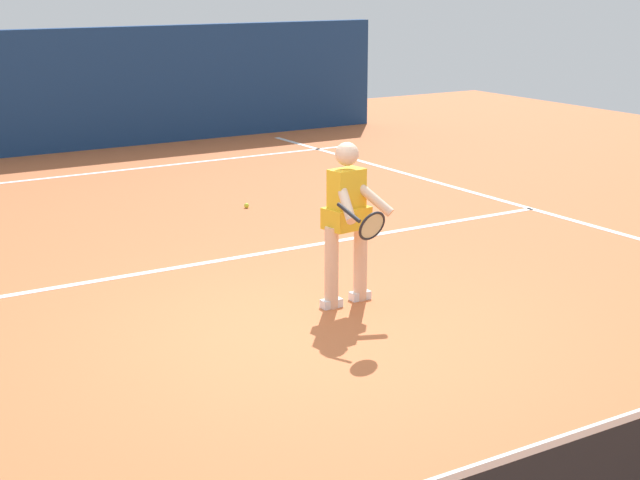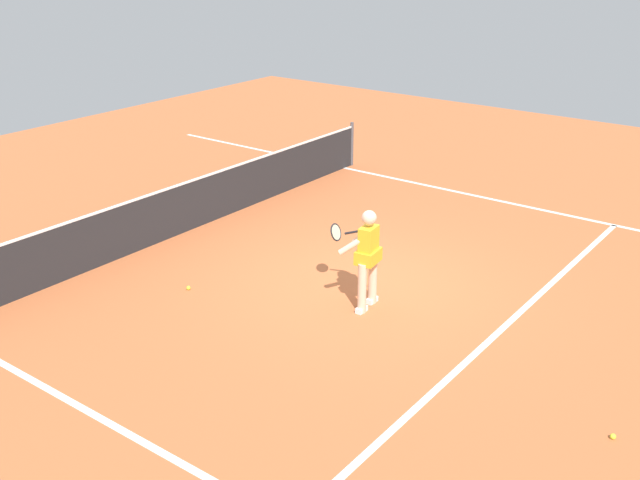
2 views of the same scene
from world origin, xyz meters
TOP-DOWN VIEW (x-y plane):
  - ground_plane at (0.00, 0.00)m, footprint 26.81×26.81m
  - service_line_marking at (0.00, -2.40)m, footprint 9.95×0.10m
  - sideline_left_marking at (-4.98, 0.00)m, footprint 0.10×18.62m
  - sideline_right_marking at (4.98, 0.00)m, footprint 0.10×18.62m
  - court_net at (0.00, 3.98)m, footprint 10.63×0.08m
  - tennis_player at (-0.74, -0.44)m, footprint 0.73×1.00m
  - tennis_ball_near at (-1.95, 2.12)m, footprint 0.07×0.07m
  - tennis_ball_mid at (-1.78, -4.46)m, footprint 0.07×0.07m

SIDE VIEW (x-z plane):
  - ground_plane at x=0.00m, z-range 0.00..0.00m
  - service_line_marking at x=0.00m, z-range 0.00..0.01m
  - sideline_left_marking at x=-4.98m, z-range 0.00..0.01m
  - sideline_right_marking at x=4.98m, z-range 0.00..0.01m
  - tennis_ball_near at x=-1.95m, z-range 0.00..0.07m
  - tennis_ball_mid at x=-1.78m, z-range 0.00..0.07m
  - court_net at x=0.00m, z-range -0.03..1.02m
  - tennis_player at x=-0.74m, z-range 0.07..1.62m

